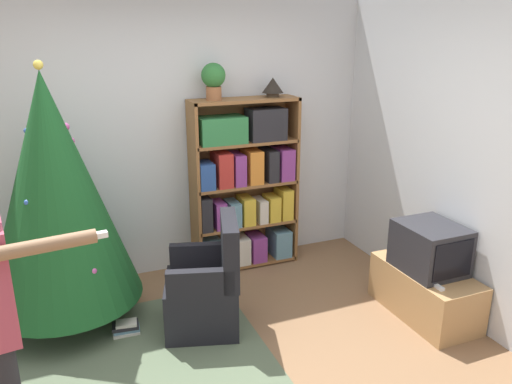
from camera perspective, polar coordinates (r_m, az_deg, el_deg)
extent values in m
plane|color=#846042|center=(3.64, -2.73, -20.89)|extent=(14.00, 14.00, 0.00)
cube|color=silver|center=(4.79, -10.75, 5.78)|extent=(8.00, 0.10, 2.60)
cube|color=silver|center=(4.15, 25.25, 2.53)|extent=(0.10, 8.00, 2.60)
cube|color=#56664C|center=(3.74, -14.23, -20.16)|extent=(2.05, 2.02, 0.01)
cube|color=brown|center=(4.74, -7.03, 0.12)|extent=(0.03, 0.32, 1.68)
cube|color=brown|center=(5.09, 4.02, 1.45)|extent=(0.03, 0.32, 1.68)
cube|color=brown|center=(4.71, -1.38, 10.47)|extent=(1.04, 0.32, 0.03)
cube|color=brown|center=(5.03, -1.94, 1.29)|extent=(1.04, 0.01, 1.68)
cube|color=brown|center=(5.19, -1.24, -7.80)|extent=(1.01, 0.32, 0.03)
cube|color=#5B899E|center=(4.97, -5.28, -7.02)|extent=(0.21, 0.23, 0.29)
cube|color=beige|center=(5.06, -2.16, -6.60)|extent=(0.21, 0.25, 0.27)
cube|color=#843889|center=(5.13, -0.01, -6.28)|extent=(0.15, 0.25, 0.26)
cube|color=#5B899E|center=(5.25, 2.60, -5.63)|extent=(0.18, 0.29, 0.28)
cube|color=brown|center=(5.02, -1.28, -3.54)|extent=(1.01, 0.32, 0.03)
cube|color=#232328|center=(4.80, -5.97, -2.40)|extent=(0.11, 0.25, 0.33)
cube|color=#843889|center=(4.84, -4.28, -2.57)|extent=(0.11, 0.23, 0.26)
cube|color=#5B899E|center=(4.90, -2.69, -2.42)|extent=(0.11, 0.24, 0.24)
cube|color=gold|center=(4.94, -1.17, -2.07)|extent=(0.12, 0.24, 0.27)
cube|color=beige|center=(4.99, 0.47, -2.07)|extent=(0.09, 0.22, 0.23)
cube|color=gold|center=(5.03, 1.78, -1.79)|extent=(0.12, 0.22, 0.25)
cube|color=gold|center=(5.08, 3.15, -1.23)|extent=(0.12, 0.24, 0.31)
cube|color=brown|center=(4.89, -1.31, 0.98)|extent=(1.01, 0.32, 0.03)
cube|color=#284C93|center=(4.69, -5.89, 1.93)|extent=(0.14, 0.24, 0.25)
cube|color=#B22D28|center=(4.75, -3.93, 2.68)|extent=(0.14, 0.29, 0.33)
cube|color=#843889|center=(4.79, -2.24, 2.69)|extent=(0.11, 0.27, 0.30)
cube|color=orange|center=(4.85, -0.48, 3.03)|extent=(0.14, 0.29, 0.32)
cube|color=#232328|center=(4.92, 1.44, 3.16)|extent=(0.11, 0.29, 0.31)
cube|color=#843889|center=(4.98, 3.04, 3.34)|extent=(0.14, 0.29, 0.31)
cube|color=brown|center=(4.78, -1.34, 5.73)|extent=(1.01, 0.32, 0.03)
cube|color=#2D7A42|center=(4.66, -4.01, 7.10)|extent=(0.44, 0.27, 0.25)
cube|color=#232328|center=(4.79, 1.14, 7.77)|extent=(0.35, 0.23, 0.30)
cube|color=tan|center=(4.47, 18.73, -10.75)|extent=(0.47, 0.92, 0.41)
cube|color=#28282D|center=(4.30, 19.26, -6.02)|extent=(0.45, 0.51, 0.39)
cube|color=black|center=(4.13, 21.62, -7.31)|extent=(0.37, 0.01, 0.31)
cube|color=white|center=(4.11, 20.04, -10.11)|extent=(0.04, 0.12, 0.02)
cylinder|color=#4C3323|center=(4.51, -20.42, -12.94)|extent=(0.36, 0.36, 0.10)
cylinder|color=brown|center=(4.46, -20.57, -11.72)|extent=(0.08, 0.08, 0.12)
cone|color=#195123|center=(4.09, -22.03, 0.13)|extent=(1.19, 1.19, 1.80)
sphere|color=#B74C93|center=(4.11, -15.72, -6.03)|extent=(0.04, 0.04, 0.04)
sphere|color=#335BB2|center=(3.89, -24.68, -1.09)|extent=(0.05, 0.05, 0.05)
sphere|color=#B74C93|center=(4.30, -21.21, 2.27)|extent=(0.05, 0.05, 0.05)
sphere|color=#B74C93|center=(4.07, -20.40, 5.48)|extent=(0.06, 0.06, 0.06)
sphere|color=#B74C93|center=(3.90, -18.11, -8.58)|extent=(0.06, 0.06, 0.06)
sphere|color=gold|center=(4.10, -23.59, 7.16)|extent=(0.06, 0.06, 0.06)
sphere|color=#B74C93|center=(4.00, -20.95, 6.98)|extent=(0.06, 0.06, 0.06)
sphere|color=#335BB2|center=(4.00, -24.75, 6.37)|extent=(0.04, 0.04, 0.04)
sphere|color=#B74C93|center=(4.09, -26.52, -5.70)|extent=(0.04, 0.04, 0.04)
sphere|color=#E5CC4C|center=(3.93, -23.64, 13.18)|extent=(0.07, 0.07, 0.07)
cube|color=black|center=(4.10, -6.21, -12.51)|extent=(0.70, 0.70, 0.42)
cube|color=black|center=(3.89, -3.03, -6.54)|extent=(0.27, 0.57, 0.50)
cube|color=black|center=(4.17, -6.35, -7.17)|extent=(0.51, 0.22, 0.20)
cube|color=black|center=(3.74, -6.37, -10.27)|extent=(0.51, 0.22, 0.20)
cylinder|color=#8C6647|center=(2.52, -23.16, -5.65)|extent=(0.48, 0.13, 0.07)
cube|color=white|center=(2.55, -17.82, -4.77)|extent=(0.11, 0.05, 0.03)
cylinder|color=#935B38|center=(4.61, -4.84, 11.18)|extent=(0.14, 0.14, 0.12)
sphere|color=#2D7033|center=(4.59, -4.90, 13.15)|extent=(0.22, 0.22, 0.22)
cylinder|color=#473828|center=(4.82, 1.92, 11.05)|extent=(0.12, 0.12, 0.04)
cone|color=black|center=(4.81, 1.93, 12.11)|extent=(0.20, 0.20, 0.14)
cube|color=beige|center=(4.23, -14.63, -15.17)|extent=(0.21, 0.15, 0.02)
cube|color=#5B899E|center=(4.22, -14.57, -14.91)|extent=(0.21, 0.13, 0.03)
cube|color=#232328|center=(4.21, -14.70, -14.55)|extent=(0.22, 0.15, 0.03)
cube|color=beige|center=(4.18, -14.61, -14.31)|extent=(0.17, 0.13, 0.02)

